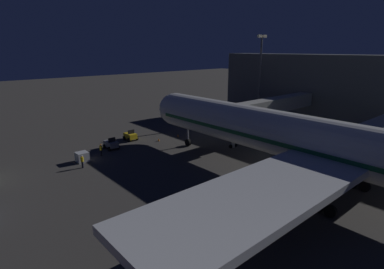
% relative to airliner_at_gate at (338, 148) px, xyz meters
% --- Properties ---
extents(ground_plane, '(320.00, 320.00, 0.00)m').
position_rel_airliner_at_gate_xyz_m(ground_plane, '(-0.00, -8.71, -5.72)').
color(ground_plane, '#383533').
extents(airliner_at_gate, '(51.10, 62.50, 17.66)m').
position_rel_airliner_at_gate_xyz_m(airliner_at_gate, '(0.00, 0.00, 0.00)').
color(airliner_at_gate, silver).
rests_on(airliner_at_gate, ground_plane).
extents(jet_bridge, '(25.18, 3.40, 7.37)m').
position_rel_airliner_at_gate_xyz_m(jet_bridge, '(-13.33, -19.09, 0.12)').
color(jet_bridge, '#9E9E99').
rests_on(jet_bridge, ground_plane).
extents(apron_floodlight_mast, '(2.90, 0.50, 18.85)m').
position_rel_airliner_at_gate_xyz_m(apron_floodlight_mast, '(-25.50, -29.66, 5.16)').
color(apron_floodlight_mast, '#59595E').
rests_on(apron_floodlight_mast, ground_plane).
extents(baggage_tug_lead, '(1.86, 2.62, 1.95)m').
position_rel_airliner_at_gate_xyz_m(baggage_tug_lead, '(10.55, -31.85, -4.94)').
color(baggage_tug_lead, slate).
rests_on(baggage_tug_lead, ground_plane).
extents(baggage_tug_spare, '(1.86, 2.42, 1.95)m').
position_rel_airliner_at_gate_xyz_m(baggage_tug_spare, '(5.64, -34.12, -4.94)').
color(baggage_tug_spare, yellow).
rests_on(baggage_tug_spare, ground_plane).
extents(baggage_container_near_belt, '(1.62, 1.60, 1.44)m').
position_rel_airliner_at_gate_xyz_m(baggage_container_near_belt, '(16.52, -29.08, -5.01)').
color(baggage_container_near_belt, '#B7BABF').
rests_on(baggage_container_near_belt, ground_plane).
extents(ground_crew_by_belt_loader, '(0.40, 0.40, 1.87)m').
position_rel_airliner_at_gate_xyz_m(ground_crew_by_belt_loader, '(13.31, -29.70, -4.69)').
color(ground_crew_by_belt_loader, black).
rests_on(ground_crew_by_belt_loader, ground_plane).
extents(ground_crew_under_port_wing, '(0.40, 0.40, 1.86)m').
position_rel_airliner_at_gate_xyz_m(ground_crew_under_port_wing, '(17.43, -26.72, -4.70)').
color(ground_crew_under_port_wing, black).
rests_on(ground_crew_under_port_wing, ground_plane).
extents(traffic_cone_nose_port, '(0.36, 0.36, 0.55)m').
position_rel_airliner_at_gate_xyz_m(traffic_cone_nose_port, '(-2.20, -30.23, -5.45)').
color(traffic_cone_nose_port, orange).
rests_on(traffic_cone_nose_port, ground_plane).
extents(traffic_cone_nose_starboard, '(0.36, 0.36, 0.55)m').
position_rel_airliner_at_gate_xyz_m(traffic_cone_nose_starboard, '(2.20, -30.23, -5.45)').
color(traffic_cone_nose_starboard, orange).
rests_on(traffic_cone_nose_starboard, ground_plane).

